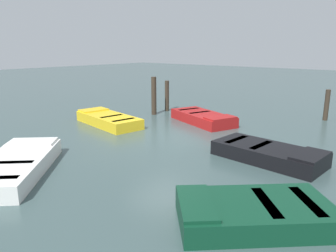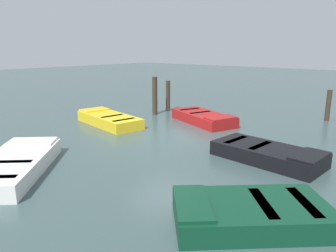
{
  "view_description": "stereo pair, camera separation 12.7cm",
  "coord_description": "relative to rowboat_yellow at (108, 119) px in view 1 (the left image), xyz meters",
  "views": [
    {
      "loc": [
        8.35,
        6.95,
        3.04
      ],
      "look_at": [
        0.0,
        0.0,
        0.35
      ],
      "focal_mm": 34.03,
      "sensor_mm": 36.0,
      "label": 1
    },
    {
      "loc": [
        8.27,
        7.05,
        3.04
      ],
      "look_at": [
        0.0,
        0.0,
        0.35
      ],
      "focal_mm": 34.03,
      "sensor_mm": 36.0,
      "label": 2
    }
  ],
  "objects": [
    {
      "name": "ground_plane",
      "position": [
        -0.28,
        2.92,
        -0.22
      ],
      "size": [
        80.0,
        80.0,
        0.0
      ],
      "primitive_type": "plane",
      "color": "#384C4C"
    },
    {
      "name": "rowboat_yellow",
      "position": [
        0.0,
        0.0,
        0.0
      ],
      "size": [
        1.75,
        3.33,
        0.46
      ],
      "rotation": [
        0.0,
        0.0,
        4.55
      ],
      "color": "gold",
      "rests_on": "ground_plane"
    },
    {
      "name": "rowboat_red",
      "position": [
        -2.74,
        2.75,
        0.0
      ],
      "size": [
        2.27,
        3.24,
        0.46
      ],
      "rotation": [
        0.0,
        0.0,
        1.21
      ],
      "color": "maroon",
      "rests_on": "ground_plane"
    },
    {
      "name": "rowboat_white",
      "position": [
        4.82,
        2.24,
        -0.0
      ],
      "size": [
        3.4,
        3.35,
        0.46
      ],
      "rotation": [
        0.0,
        0.0,
        3.91
      ],
      "color": "silver",
      "rests_on": "ground_plane"
    },
    {
      "name": "rowboat_dark_green",
      "position": [
        3.19,
        7.77,
        0.0
      ],
      "size": [
        2.91,
        2.96,
        0.46
      ],
      "rotation": [
        0.0,
        0.0,
        5.47
      ],
      "color": "#0C3823",
      "rests_on": "ground_plane"
    },
    {
      "name": "rowboat_black",
      "position": [
        -0.07,
        6.68,
        0.0
      ],
      "size": [
        1.58,
        3.02,
        0.46
      ],
      "rotation": [
        0.0,
        0.0,
        1.48
      ],
      "color": "black",
      "rests_on": "ground_plane"
    },
    {
      "name": "mooring_piling_center",
      "position": [
        -2.68,
        0.07,
        0.65
      ],
      "size": [
        0.23,
        0.23,
        1.74
      ],
      "primitive_type": "cylinder",
      "color": "#33281E",
      "rests_on": "ground_plane"
    },
    {
      "name": "mooring_piling_near_right",
      "position": [
        -6.49,
        6.53,
        0.44
      ],
      "size": [
        0.2,
        0.2,
        1.32
      ],
      "primitive_type": "cylinder",
      "color": "#33281E",
      "rests_on": "ground_plane"
    },
    {
      "name": "mooring_piling_mid_right",
      "position": [
        -3.75,
        -0.04,
        0.52
      ],
      "size": [
        0.2,
        0.2,
        1.48
      ],
      "primitive_type": "cylinder",
      "color": "#33281E",
      "rests_on": "ground_plane"
    }
  ]
}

